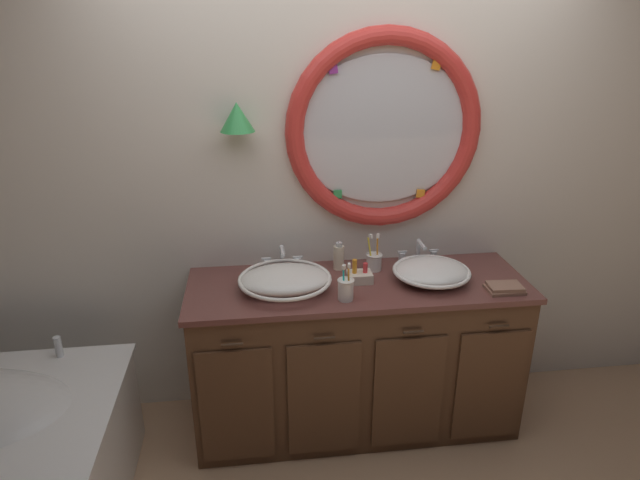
{
  "coord_description": "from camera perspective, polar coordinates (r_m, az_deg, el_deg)",
  "views": [
    {
      "loc": [
        -0.46,
        -2.21,
        2.12
      ],
      "look_at": [
        -0.15,
        0.25,
        1.12
      ],
      "focal_mm": 30.45,
      "sensor_mm": 36.0,
      "label": 1
    }
  ],
  "objects": [
    {
      "name": "soap_dispenser",
      "position": [
        2.93,
        1.99,
        -1.76
      ],
      "size": [
        0.06,
        0.07,
        0.16
      ],
      "color": "#EFE5C6",
      "rests_on": "vanity_counter"
    },
    {
      "name": "sink_basin_left",
      "position": [
        2.72,
        -3.71,
        -4.14
      ],
      "size": [
        0.47,
        0.47,
        0.1
      ],
      "color": "white",
      "rests_on": "vanity_counter"
    },
    {
      "name": "toiletry_basket",
      "position": [
        2.81,
        4.19,
        -3.79
      ],
      "size": [
        0.12,
        0.1,
        0.13
      ],
      "color": "beige",
      "rests_on": "vanity_counter"
    },
    {
      "name": "sink_basin_right",
      "position": [
        2.86,
        11.63,
        -3.25
      ],
      "size": [
        0.4,
        0.4,
        0.1
      ],
      "color": "white",
      "rests_on": "vanity_counter"
    },
    {
      "name": "toothbrush_holder_left",
      "position": [
        2.62,
        2.72,
        -5.11
      ],
      "size": [
        0.08,
        0.08,
        0.19
      ],
      "color": "white",
      "rests_on": "vanity_counter"
    },
    {
      "name": "vanity_counter",
      "position": [
        3.03,
        3.81,
        -11.83
      ],
      "size": [
        1.75,
        0.62,
        0.87
      ],
      "color": "brown",
      "rests_on": "ground_plane"
    },
    {
      "name": "folded_hand_towel",
      "position": [
        2.86,
        18.84,
        -4.81
      ],
      "size": [
        0.18,
        0.12,
        0.03
      ],
      "color": "#936B56",
      "rests_on": "vanity_counter"
    },
    {
      "name": "ground_plane",
      "position": [
        3.1,
        3.65,
        -21.35
      ],
      "size": [
        14.0,
        14.0,
        0.0
      ],
      "primitive_type": "plane",
      "color": "tan"
    },
    {
      "name": "back_wall_assembly",
      "position": [
        2.94,
        2.48,
        6.29
      ],
      "size": [
        6.4,
        0.26,
        2.6
      ],
      "color": "silver",
      "rests_on": "ground_plane"
    },
    {
      "name": "faucet_set_right",
      "position": [
        3.06,
        10.31,
        -1.37
      ],
      "size": [
        0.23,
        0.14,
        0.14
      ],
      "color": "silver",
      "rests_on": "vanity_counter"
    },
    {
      "name": "faucet_set_left",
      "position": [
        2.93,
        -4.0,
        -2.11
      ],
      "size": [
        0.22,
        0.14,
        0.14
      ],
      "color": "silver",
      "rests_on": "vanity_counter"
    },
    {
      "name": "toothbrush_holder_right",
      "position": [
        2.94,
        5.7,
        -2.19
      ],
      "size": [
        0.09,
        0.09,
        0.21
      ],
      "color": "white",
      "rests_on": "vanity_counter"
    }
  ]
}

